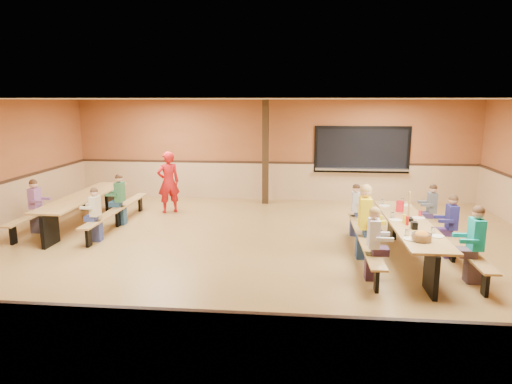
# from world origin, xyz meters

# --- Properties ---
(ground) EXTENTS (12.00, 12.00, 0.00)m
(ground) POSITION_xyz_m (0.00, 0.00, 0.00)
(ground) COLOR olive
(ground) RESTS_ON ground
(room_envelope) EXTENTS (12.04, 10.04, 3.02)m
(room_envelope) POSITION_xyz_m (0.00, 0.00, 0.69)
(room_envelope) COLOR brown
(room_envelope) RESTS_ON ground
(kitchen_pass_through) EXTENTS (2.78, 0.28, 1.38)m
(kitchen_pass_through) POSITION_xyz_m (2.60, 4.96, 1.49)
(kitchen_pass_through) COLOR black
(kitchen_pass_through) RESTS_ON ground
(structural_post) EXTENTS (0.18, 0.18, 3.00)m
(structural_post) POSITION_xyz_m (-0.20, 4.40, 1.50)
(structural_post) COLOR black
(structural_post) RESTS_ON ground
(cafeteria_table_main) EXTENTS (1.91, 3.70, 0.74)m
(cafeteria_table_main) POSITION_xyz_m (2.87, -0.16, 0.53)
(cafeteria_table_main) COLOR #A0793F
(cafeteria_table_main) RESTS_ON ground
(cafeteria_table_second) EXTENTS (1.91, 3.70, 0.74)m
(cafeteria_table_second) POSITION_xyz_m (-4.35, 1.56, 0.53)
(cafeteria_table_second) COLOR #A0793F
(cafeteria_table_second) RESTS_ON ground
(seated_child_white_left) EXTENTS (0.38, 0.31, 1.24)m
(seated_child_white_left) POSITION_xyz_m (2.04, -1.22, 0.62)
(seated_child_white_left) COLOR silver
(seated_child_white_left) RESTS_ON ground
(seated_adult_yellow) EXTENTS (0.47, 0.38, 1.41)m
(seated_adult_yellow) POSITION_xyz_m (2.04, -0.13, 0.70)
(seated_adult_yellow) COLOR yellow
(seated_adult_yellow) RESTS_ON ground
(seated_child_grey_left) EXTENTS (0.34, 0.28, 1.15)m
(seated_child_grey_left) POSITION_xyz_m (2.04, 1.36, 0.58)
(seated_child_grey_left) COLOR silver
(seated_child_grey_left) RESTS_ON ground
(seated_child_teal_right) EXTENTS (0.41, 0.33, 1.29)m
(seated_child_teal_right) POSITION_xyz_m (3.69, -1.18, 0.64)
(seated_child_teal_right) COLOR #0D9690
(seated_child_teal_right) RESTS_ON ground
(seated_child_navy_right) EXTENTS (0.37, 0.30, 1.22)m
(seated_child_navy_right) POSITION_xyz_m (3.69, 0.05, 0.61)
(seated_child_navy_right) COLOR navy
(seated_child_navy_right) RESTS_ON ground
(seated_child_char_right) EXTENTS (0.35, 0.29, 1.17)m
(seated_child_char_right) POSITION_xyz_m (3.69, 1.39, 0.59)
(seated_child_char_right) COLOR #54595E
(seated_child_char_right) RESTS_ON ground
(seated_child_purple_sec) EXTENTS (0.37, 0.30, 1.21)m
(seated_child_purple_sec) POSITION_xyz_m (-5.17, 0.90, 0.61)
(seated_child_purple_sec) COLOR #7E4D7C
(seated_child_purple_sec) RESTS_ON ground
(seated_child_green_sec) EXTENTS (0.38, 0.31, 1.22)m
(seated_child_green_sec) POSITION_xyz_m (-3.52, 1.75, 0.61)
(seated_child_green_sec) COLOR #2C623A
(seated_child_green_sec) RESTS_ON ground
(seated_child_tan_sec) EXTENTS (0.34, 0.28, 1.15)m
(seated_child_tan_sec) POSITION_xyz_m (-3.52, 0.40, 0.57)
(seated_child_tan_sec) COLOR #BEB794
(seated_child_tan_sec) RESTS_ON ground
(standing_woman) EXTENTS (0.72, 0.65, 1.65)m
(standing_woman) POSITION_xyz_m (-2.70, 3.05, 0.83)
(standing_woman) COLOR #B61416
(standing_woman) RESTS_ON ground
(punch_pitcher) EXTENTS (0.16, 0.16, 0.22)m
(punch_pitcher) POSITION_xyz_m (2.85, 0.66, 0.85)
(punch_pitcher) COLOR red
(punch_pitcher) RESTS_ON cafeteria_table_main
(chip_bowl) EXTENTS (0.32, 0.32, 0.15)m
(chip_bowl) POSITION_xyz_m (2.79, -1.33, 0.81)
(chip_bowl) COLOR orange
(chip_bowl) RESTS_ON cafeteria_table_main
(napkin_dispenser) EXTENTS (0.10, 0.14, 0.13)m
(napkin_dispenser) POSITION_xyz_m (2.83, -0.63, 0.80)
(napkin_dispenser) COLOR black
(napkin_dispenser) RESTS_ON cafeteria_table_main
(condiment_mustard) EXTENTS (0.06, 0.06, 0.17)m
(condiment_mustard) POSITION_xyz_m (2.74, -0.27, 0.82)
(condiment_mustard) COLOR yellow
(condiment_mustard) RESTS_ON cafeteria_table_main
(condiment_ketchup) EXTENTS (0.06, 0.06, 0.17)m
(condiment_ketchup) POSITION_xyz_m (2.77, -0.39, 0.82)
(condiment_ketchup) COLOR #B2140F
(condiment_ketchup) RESTS_ON cafeteria_table_main
(table_paddle) EXTENTS (0.16, 0.16, 0.56)m
(table_paddle) POSITION_xyz_m (2.85, -0.08, 0.88)
(table_paddle) COLOR black
(table_paddle) RESTS_ON cafeteria_table_main
(place_settings) EXTENTS (0.65, 3.30, 0.11)m
(place_settings) POSITION_xyz_m (2.87, -0.16, 0.80)
(place_settings) COLOR beige
(place_settings) RESTS_ON cafeteria_table_main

